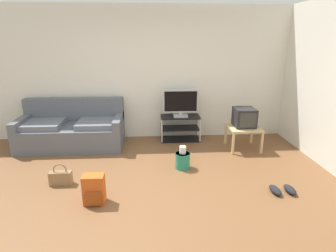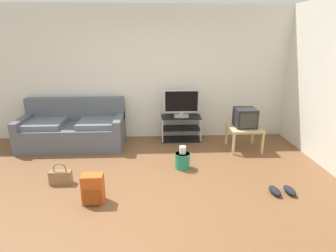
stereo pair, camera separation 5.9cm
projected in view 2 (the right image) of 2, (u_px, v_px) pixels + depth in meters
The scene contains 12 objects.
ground_plane at pixel (140, 195), 3.84m from camera, with size 9.00×9.80×0.02m, color brown.
wall_back at pixel (144, 74), 5.77m from camera, with size 9.00×0.10×2.70m, color silver.
wall_right at pixel (335, 85), 4.38m from camera, with size 0.10×3.60×2.70m, color silver.
couch at pixel (73, 130), 5.53m from camera, with size 1.97×0.93×0.90m.
tv_stand at pixel (181, 128), 5.86m from camera, with size 0.81×0.42×0.51m.
flat_tv at pixel (181, 104), 5.68m from camera, with size 0.72×0.22×0.56m.
side_table at pixel (244, 130), 5.33m from camera, with size 0.60×0.60×0.45m.
crt_tv at pixel (245, 118), 5.27m from camera, with size 0.38×0.41×0.35m.
backpack at pixel (93, 189), 3.61m from camera, with size 0.27×0.25×0.39m.
handbag at pixel (61, 177), 4.10m from camera, with size 0.32×0.12×0.33m.
cleaning_bucket at pixel (182, 159), 4.59m from camera, with size 0.26×0.26×0.38m.
sneakers_pair at pixel (282, 191), 3.86m from camera, with size 0.35×0.28×0.09m.
Camera 2 is at (0.22, -3.39, 2.06)m, focal length 29.87 mm.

